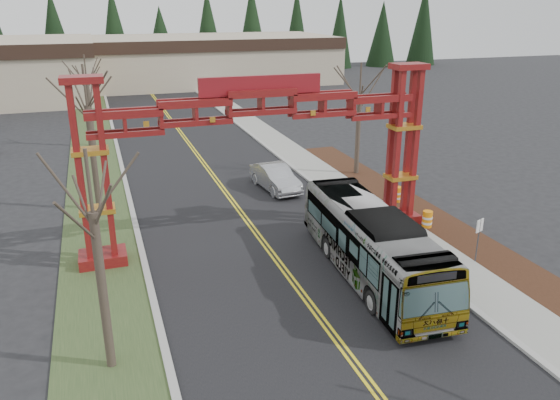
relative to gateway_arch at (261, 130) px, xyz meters
name	(u,v)px	position (x,y,z in m)	size (l,w,h in m)	color
road	(231,199)	(0.00, 7.00, -5.97)	(12.00, 110.00, 0.02)	black
lane_line_left	(229,199)	(-0.12, 7.00, -5.96)	(0.12, 100.00, 0.01)	yellow
lane_line_right	(232,199)	(0.12, 7.00, -5.96)	(0.12, 100.00, 0.01)	yellow
curb_right	(319,188)	(6.15, 7.00, -5.91)	(0.30, 110.00, 0.15)	#ABABA6
sidewalk_right	(339,186)	(7.60, 7.00, -5.91)	(2.60, 110.00, 0.14)	gray
landscape_strip	(531,280)	(10.20, -8.00, -5.92)	(2.60, 50.00, 0.12)	black
grass_median	(100,213)	(-8.00, 7.00, -5.94)	(4.00, 110.00, 0.08)	#314723
curb_left	(132,209)	(-6.15, 7.00, -5.91)	(0.30, 110.00, 0.15)	#ABABA6
gateway_arch	(261,130)	(0.00, 0.00, 0.00)	(18.20, 1.60, 8.90)	maroon
retail_building_east	(208,59)	(10.00, 61.95, -2.47)	(38.00, 20.30, 7.00)	#BBA58F
conifer_treeline	(136,36)	(0.25, 74.00, 0.50)	(116.10, 5.60, 13.00)	black
transit_bus	(371,243)	(3.56, -5.16, -4.37)	(2.72, 11.61, 3.23)	#B6B9BE
silver_sedan	(275,178)	(3.32, 7.92, -5.15)	(1.76, 5.05, 1.66)	#A5A8AD
bare_tree_median_near	(93,214)	(-8.00, -8.32, -0.31)	(3.08, 3.08, 7.75)	#382D26
bare_tree_median_mid	(87,106)	(-8.00, 7.75, 0.30)	(3.51, 3.51, 8.64)	#382D26
bare_tree_median_far	(87,81)	(-8.00, 24.20, -0.34)	(3.23, 3.23, 7.81)	#382D26
bare_tree_right_far	(360,95)	(10.00, 9.29, -0.22)	(3.35, 3.35, 8.01)	#382D26
street_sign	(479,232)	(8.92, -5.75, -4.33)	(0.50, 0.23, 2.30)	#3F3F44
barrel_south	(427,220)	(9.15, -1.23, -5.46)	(0.56, 0.56, 1.04)	orange
barrel_mid	(406,206)	(9.20, 1.08, -5.45)	(0.58, 0.58, 1.07)	orange
barrel_north	(397,195)	(9.68, 2.94, -5.45)	(0.58, 0.58, 1.07)	orange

